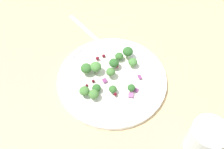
{
  "coord_description": "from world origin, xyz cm",
  "views": [
    {
      "loc": [
        4.08,
        41.62,
        56.62
      ],
      "look_at": [
        -1.35,
        2.43,
        2.7
      ],
      "focal_mm": 41.34,
      "sensor_mm": 36.0,
      "label": 1
    }
  ],
  "objects_px": {
    "plate": "(112,79)",
    "broccoli_floret_1": "(113,89)",
    "water_glass": "(205,139)",
    "broccoli_floret_2": "(119,56)",
    "broccoli_floret_0": "(86,70)",
    "fork": "(90,33)"
  },
  "relations": [
    {
      "from": "fork",
      "to": "broccoli_floret_2",
      "type": "bearing_deg",
      "value": 119.84
    },
    {
      "from": "plate",
      "to": "broccoli_floret_2",
      "type": "xyz_separation_m",
      "value": [
        -0.03,
        -0.06,
        0.02
      ]
    },
    {
      "from": "broccoli_floret_2",
      "to": "fork",
      "type": "xyz_separation_m",
      "value": [
        0.07,
        -0.12,
        -0.02
      ]
    },
    {
      "from": "broccoli_floret_0",
      "to": "water_glass",
      "type": "height_order",
      "value": "water_glass"
    },
    {
      "from": "broccoli_floret_0",
      "to": "water_glass",
      "type": "xyz_separation_m",
      "value": [
        -0.24,
        0.23,
        0.01
      ]
    },
    {
      "from": "broccoli_floret_2",
      "to": "fork",
      "type": "relative_size",
      "value": 0.14
    },
    {
      "from": "broccoli_floret_0",
      "to": "fork",
      "type": "height_order",
      "value": "broccoli_floret_0"
    },
    {
      "from": "broccoli_floret_2",
      "to": "fork",
      "type": "bearing_deg",
      "value": -60.16
    },
    {
      "from": "fork",
      "to": "plate",
      "type": "bearing_deg",
      "value": 103.38
    },
    {
      "from": "broccoli_floret_1",
      "to": "fork",
      "type": "relative_size",
      "value": 0.12
    },
    {
      "from": "plate",
      "to": "fork",
      "type": "xyz_separation_m",
      "value": [
        0.04,
        -0.18,
        -0.01
      ]
    },
    {
      "from": "fork",
      "to": "broccoli_floret_0",
      "type": "bearing_deg",
      "value": 82.65
    },
    {
      "from": "plate",
      "to": "broccoli_floret_0",
      "type": "bearing_deg",
      "value": -17.06
    },
    {
      "from": "broccoli_floret_1",
      "to": "water_glass",
      "type": "height_order",
      "value": "water_glass"
    },
    {
      "from": "plate",
      "to": "water_glass",
      "type": "relative_size",
      "value": 3.24
    },
    {
      "from": "broccoli_floret_1",
      "to": "water_glass",
      "type": "xyz_separation_m",
      "value": [
        -0.17,
        0.16,
        0.02
      ]
    },
    {
      "from": "fork",
      "to": "water_glass",
      "type": "distance_m",
      "value": 0.45
    },
    {
      "from": "broccoli_floret_0",
      "to": "broccoli_floret_2",
      "type": "distance_m",
      "value": 0.1
    },
    {
      "from": "broccoli_floret_2",
      "to": "water_glass",
      "type": "distance_m",
      "value": 0.3
    },
    {
      "from": "broccoli_floret_2",
      "to": "fork",
      "type": "height_order",
      "value": "broccoli_floret_2"
    },
    {
      "from": "plate",
      "to": "broccoli_floret_1",
      "type": "relative_size",
      "value": 14.29
    },
    {
      "from": "plate",
      "to": "broccoli_floret_2",
      "type": "relative_size",
      "value": 12.53
    }
  ]
}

